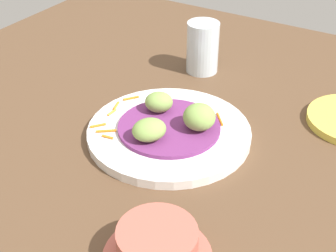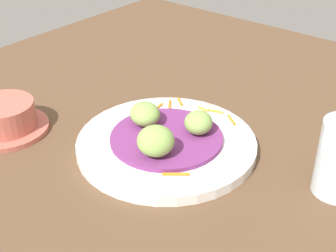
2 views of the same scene
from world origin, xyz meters
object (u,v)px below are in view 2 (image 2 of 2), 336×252
object	(u,v)px
guac_scoop_center	(156,141)
guac_scoop_right	(198,122)
main_plate	(166,144)
guac_scoop_left	(145,114)
terracotta_bowl	(5,118)

from	to	relation	value
guac_scoop_center	guac_scoop_right	distance (cm)	8.40
main_plate	guac_scoop_right	bearing A→B (deg)	51.75
guac_scoop_center	guac_scoop_right	bearing A→B (deg)	81.75
guac_scoop_left	terracotta_bowl	xyz separation A→B (cm)	(-18.11, -12.83, -1.70)
guac_scoop_right	terracotta_bowl	size ratio (longest dim) A/B	0.35
guac_scoop_right	terracotta_bowl	xyz separation A→B (cm)	(-25.90, -15.93, -1.68)
terracotta_bowl	guac_scoop_left	bearing A→B (deg)	35.31
main_plate	guac_scoop_left	bearing A→B (deg)	171.75
guac_scoop_left	main_plate	bearing A→B (deg)	-8.25
guac_scoop_left	guac_scoop_center	bearing A→B (deg)	-38.25
main_plate	guac_scoop_right	distance (cm)	5.75
main_plate	guac_scoop_center	world-z (taller)	guac_scoop_center
guac_scoop_left	guac_scoop_center	distance (cm)	8.40
guac_scoop_right	terracotta_bowl	bearing A→B (deg)	-148.40
guac_scoop_left	guac_scoop_right	xyz separation A→B (cm)	(7.79, 3.11, -0.01)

